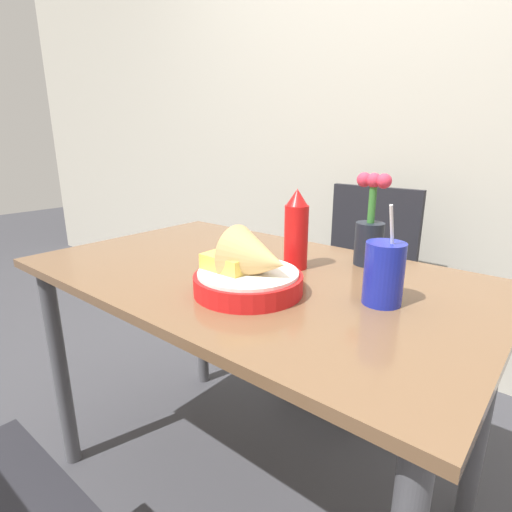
% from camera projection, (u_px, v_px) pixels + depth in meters
% --- Properties ---
extents(ground_plane, '(12.00, 12.00, 0.00)m').
position_uv_depth(ground_plane, '(252.00, 486.00, 1.31)').
color(ground_plane, '#38383D').
extents(wall_window, '(7.00, 0.06, 2.60)m').
position_uv_depth(wall_window, '(414.00, 91.00, 1.78)').
color(wall_window, '#B7B2A3').
rests_on(wall_window, ground_plane).
extents(dining_table, '(1.25, 0.75, 0.75)m').
position_uv_depth(dining_table, '(251.00, 305.00, 1.13)').
color(dining_table, brown).
rests_on(dining_table, ground_plane).
extents(chair_far_window, '(0.40, 0.40, 0.90)m').
position_uv_depth(chair_far_window, '(362.00, 274.00, 1.75)').
color(chair_far_window, black).
rests_on(chair_far_window, ground_plane).
extents(food_basket, '(0.26, 0.26, 0.16)m').
position_uv_depth(food_basket, '(251.00, 271.00, 0.92)').
color(food_basket, red).
rests_on(food_basket, dining_table).
extents(ketchup_bottle, '(0.07, 0.07, 0.22)m').
position_uv_depth(ketchup_bottle, '(296.00, 231.00, 1.10)').
color(ketchup_bottle, red).
rests_on(ketchup_bottle, dining_table).
extents(drink_cup, '(0.09, 0.09, 0.23)m').
position_uv_depth(drink_cup, '(384.00, 275.00, 0.87)').
color(drink_cup, '#192399').
rests_on(drink_cup, dining_table).
extents(flower_vase, '(0.10, 0.08, 0.26)m').
position_uv_depth(flower_vase, '(370.00, 230.00, 1.13)').
color(flower_vase, black).
rests_on(flower_vase, dining_table).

